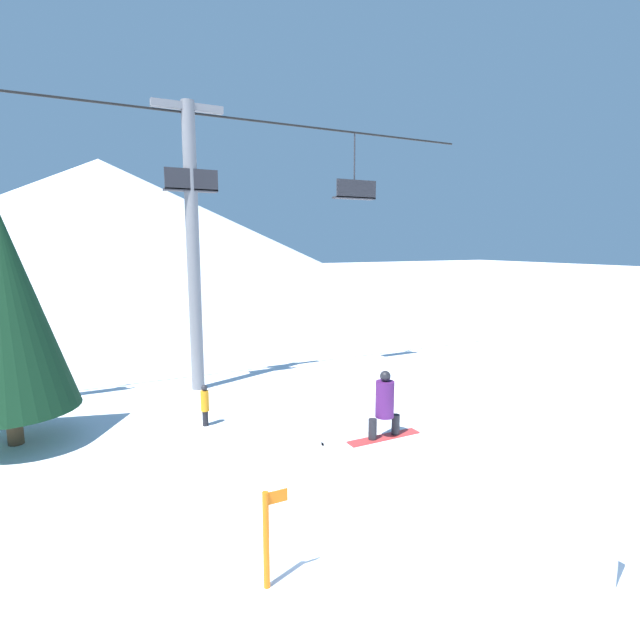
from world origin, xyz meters
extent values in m
plane|color=white|center=(0.00, 0.00, 0.00)|extent=(220.00, 220.00, 0.00)
cone|color=silver|center=(0.00, 81.85, 9.10)|extent=(78.54, 78.54, 18.19)
cube|color=white|center=(-0.92, 0.46, 0.78)|extent=(3.08, 3.86, 1.56)
cube|color=silver|center=(-0.92, 2.34, 1.53)|extent=(3.08, 0.10, 0.06)
cube|color=#B22D2D|center=(-1.31, 1.99, 1.57)|extent=(1.52, 0.26, 0.03)
cylinder|color=black|center=(-1.58, 1.99, 1.79)|extent=(0.16, 0.16, 0.40)
cylinder|color=black|center=(-1.05, 1.99, 1.79)|extent=(0.16, 0.16, 0.40)
cylinder|color=#471956|center=(-1.31, 1.99, 2.33)|extent=(0.35, 0.35, 0.70)
sphere|color=black|center=(-1.31, 1.99, 2.79)|extent=(0.20, 0.20, 0.20)
cylinder|color=slate|center=(-2.40, 12.15, 4.99)|extent=(0.46, 0.46, 9.98)
cube|color=slate|center=(-2.40, 12.15, 9.78)|extent=(2.40, 0.24, 0.24)
cylinder|color=black|center=(-2.40, 12.15, 9.58)|extent=(23.17, 0.08, 0.08)
cylinder|color=#28282D|center=(-2.40, 12.15, 8.31)|extent=(0.06, 0.06, 2.53)
cube|color=#232328|center=(-2.40, 12.15, 7.04)|extent=(1.80, 0.44, 0.08)
cube|color=#232328|center=(-2.40, 11.97, 7.39)|extent=(1.80, 0.08, 0.70)
cylinder|color=#28282D|center=(4.16, 12.15, 8.31)|extent=(0.06, 0.06, 2.53)
cube|color=#232328|center=(4.16, 12.15, 7.04)|extent=(1.80, 0.44, 0.08)
cube|color=#232328|center=(4.16, 11.97, 7.39)|extent=(1.80, 0.08, 0.70)
cylinder|color=#4C3823|center=(-7.94, 9.33, 0.49)|extent=(0.39, 0.39, 0.97)
cone|color=black|center=(-7.94, 9.33, 3.68)|extent=(3.32, 3.32, 5.42)
cylinder|color=orange|center=(-4.11, 1.06, 0.79)|extent=(0.10, 0.10, 1.57)
cube|color=orange|center=(-3.93, 1.06, 1.45)|extent=(0.36, 0.02, 0.20)
cylinder|color=black|center=(-3.15, 8.33, 0.23)|extent=(0.17, 0.17, 0.45)
cylinder|color=orange|center=(-3.15, 8.33, 0.75)|extent=(0.24, 0.24, 0.60)
sphere|color=#232328|center=(-3.15, 8.33, 1.14)|extent=(0.18, 0.18, 0.18)
camera|label=1|loc=(-6.62, -5.50, 5.27)|focal=28.00mm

